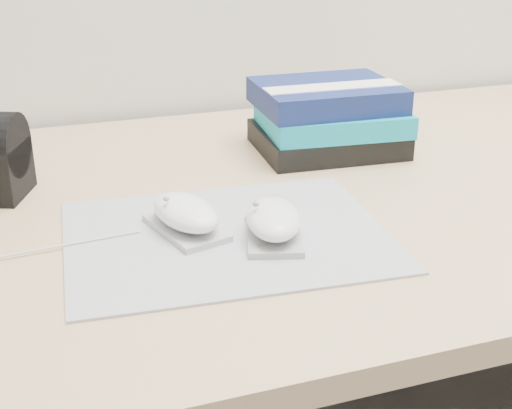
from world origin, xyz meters
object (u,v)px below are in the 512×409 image
object	(u,v)px
book_stack	(328,118)
mouse_front	(274,221)
mouse_rear	(186,215)
desk	(282,310)

from	to	relation	value
book_stack	mouse_front	bearing A→B (deg)	-124.97
mouse_rear	book_stack	xyz separation A→B (m)	(0.28, 0.23, 0.03)
mouse_rear	mouse_front	distance (m)	0.10
desk	mouse_rear	world-z (taller)	mouse_rear
desk	mouse_front	bearing A→B (deg)	-114.33
mouse_front	book_stack	world-z (taller)	book_stack
desk	book_stack	distance (m)	0.31
desk	mouse_rear	size ratio (longest dim) A/B	12.83
mouse_front	book_stack	size ratio (longest dim) A/B	0.55
book_stack	mouse_rear	bearing A→B (deg)	-141.60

